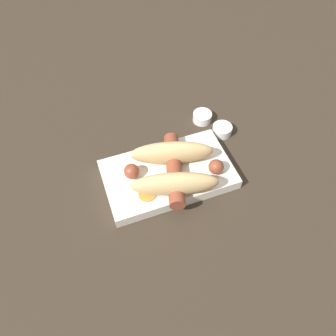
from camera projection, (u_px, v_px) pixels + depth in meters
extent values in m
plane|color=#33281E|center=(168.00, 178.00, 0.73)|extent=(3.00, 3.00, 0.00)
cube|color=silver|center=(168.00, 174.00, 0.72)|extent=(0.28, 0.16, 0.03)
ellipsoid|color=tan|center=(172.00, 153.00, 0.70)|extent=(0.18, 0.09, 0.06)
ellipsoid|color=tan|center=(175.00, 184.00, 0.65)|extent=(0.18, 0.09, 0.06)
cylinder|color=brown|center=(174.00, 169.00, 0.69)|extent=(0.08, 0.18, 0.03)
sphere|color=brown|center=(132.00, 171.00, 0.69)|extent=(0.03, 0.03, 0.03)
sphere|color=brown|center=(216.00, 167.00, 0.69)|extent=(0.03, 0.03, 0.03)
cylinder|color=orange|center=(152.00, 193.00, 0.67)|extent=(0.03, 0.03, 0.00)
cylinder|color=orange|center=(147.00, 194.00, 0.67)|extent=(0.05, 0.05, 0.00)
cylinder|color=white|center=(222.00, 130.00, 0.80)|extent=(0.05, 0.05, 0.02)
cylinder|color=white|center=(222.00, 132.00, 0.81)|extent=(0.04, 0.04, 0.01)
cylinder|color=white|center=(202.00, 117.00, 0.83)|extent=(0.05, 0.05, 0.02)
cylinder|color=white|center=(202.00, 119.00, 0.83)|extent=(0.04, 0.04, 0.01)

